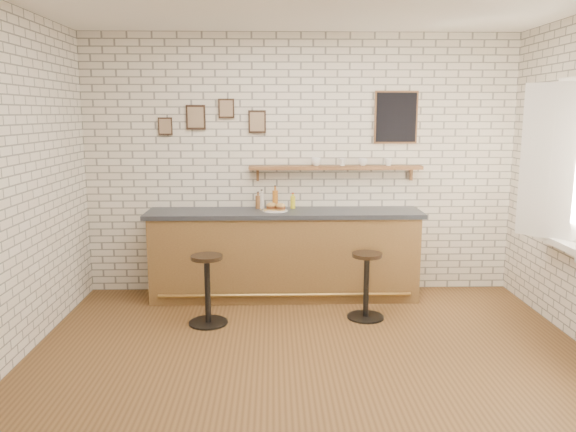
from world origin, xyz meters
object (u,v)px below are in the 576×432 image
at_px(sandwich_plate, 275,211).
at_px(shelf_cup_b, 342,162).
at_px(bitters_bottle_brown, 258,202).
at_px(condiment_bottle_yellow, 293,202).
at_px(shelf_cup_a, 316,162).
at_px(bar_stool_right, 366,283).
at_px(shelf_cup_d, 388,162).
at_px(bar_counter, 284,254).
at_px(shelf_cup_c, 363,162).
at_px(bar_stool_left, 207,287).
at_px(bitters_bottle_white, 262,201).
at_px(ciabatta_sandwich, 276,207).
at_px(bitters_bottle_amber, 275,199).

bearing_deg(sandwich_plate, shelf_cup_b, 15.33).
xyz_separation_m(bitters_bottle_brown, condiment_bottle_yellow, (0.40, 0.00, -0.00)).
bearing_deg(shelf_cup_b, bitters_bottle_brown, 112.37).
relative_size(condiment_bottle_yellow, shelf_cup_a, 1.55).
bearing_deg(bar_stool_right, shelf_cup_d, 67.54).
distance_m(sandwich_plate, shelf_cup_d, 1.43).
bearing_deg(shelf_cup_b, bar_counter, 127.08).
height_order(bar_stool_right, shelf_cup_d, shelf_cup_d).
bearing_deg(shelf_cup_c, condiment_bottle_yellow, 114.57).
bearing_deg(bar_stool_left, bar_stool_right, 4.25).
bearing_deg(bitters_bottle_brown, bitters_bottle_white, 0.00).
relative_size(shelf_cup_b, shelf_cup_d, 0.99).
xyz_separation_m(condiment_bottle_yellow, shelf_cup_a, (0.27, 0.03, 0.46)).
height_order(bar_stool_right, shelf_cup_b, shelf_cup_b).
distance_m(bar_stool_right, shelf_cup_b, 1.49).
relative_size(shelf_cup_a, shelf_cup_c, 1.08).
height_order(bitters_bottle_white, bar_stool_right, bitters_bottle_white).
xyz_separation_m(ciabatta_sandwich, bar_stool_right, (0.92, -0.70, -0.69)).
distance_m(bitters_bottle_amber, condiment_bottle_yellow, 0.21).
xyz_separation_m(shelf_cup_c, shelf_cup_d, (0.30, 0.00, -0.00)).
xyz_separation_m(bitters_bottle_white, shelf_cup_a, (0.63, 0.03, 0.45)).
distance_m(bar_counter, condiment_bottle_yellow, 0.61).
relative_size(sandwich_plate, bar_stool_right, 0.40).
xyz_separation_m(bitters_bottle_brown, shelf_cup_c, (1.21, 0.03, 0.45)).
distance_m(ciabatta_sandwich, shelf_cup_d, 1.40).
relative_size(bar_counter, sandwich_plate, 11.07).
distance_m(ciabatta_sandwich, bitters_bottle_white, 0.25).
height_order(ciabatta_sandwich, shelf_cup_d, shelf_cup_d).
bearing_deg(bitters_bottle_amber, shelf_cup_c, 1.78).
height_order(ciabatta_sandwich, bitters_bottle_amber, bitters_bottle_amber).
bearing_deg(bar_stool_left, bitters_bottle_brown, 64.05).
bearing_deg(bar_counter, bitters_bottle_brown, 150.57).
distance_m(bar_counter, bitters_bottle_brown, 0.68).
distance_m(bitters_bottle_white, shelf_cup_a, 0.77).
bearing_deg(bar_stool_right, bitters_bottle_amber, 136.60).
relative_size(condiment_bottle_yellow, bar_stool_right, 0.26).
distance_m(condiment_bottle_yellow, shelf_cup_d, 1.20).
bearing_deg(bitters_bottle_amber, sandwich_plate, -90.68).
xyz_separation_m(bar_counter, shelf_cup_b, (0.68, 0.20, 1.04)).
xyz_separation_m(ciabatta_sandwich, shelf_cup_a, (0.47, 0.21, 0.49)).
bearing_deg(bitters_bottle_white, shelf_cup_d, 1.23).
bearing_deg(bitters_bottle_amber, shelf_cup_a, 3.80).
xyz_separation_m(bitters_bottle_brown, bar_stool_right, (1.13, -0.88, -0.72)).
bearing_deg(bitters_bottle_white, shelf_cup_b, 1.93).
bearing_deg(bitters_bottle_amber, shelf_cup_b, 2.32).
bearing_deg(bitters_bottle_amber, bitters_bottle_brown, 180.00).
distance_m(ciabatta_sandwich, bitters_bottle_amber, 0.19).
relative_size(sandwich_plate, ciabatta_sandwich, 1.11).
height_order(shelf_cup_b, shelf_cup_c, shelf_cup_c).
distance_m(shelf_cup_b, shelf_cup_d, 0.53).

